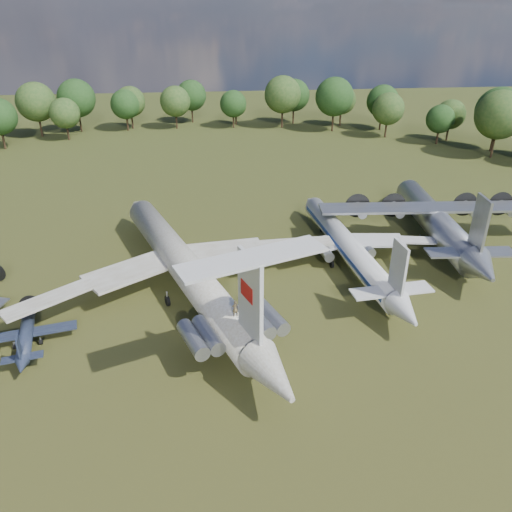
{
  "coord_description": "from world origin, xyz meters",
  "views": [
    {
      "loc": [
        1.16,
        -57.45,
        33.26
      ],
      "look_at": [
        6.69,
        -3.28,
        5.0
      ],
      "focal_mm": 35.0,
      "sensor_mm": 36.0,
      "label": 1
    }
  ],
  "objects_px": {
    "small_prop_west": "(27,337)",
    "tu104_jet": "(347,249)",
    "person_on_il62": "(235,308)",
    "il62_airliner": "(185,273)",
    "an12_transport": "(435,225)"
  },
  "relations": [
    {
      "from": "small_prop_west",
      "to": "tu104_jet",
      "type": "bearing_deg",
      "value": 8.53
    },
    {
      "from": "person_on_il62",
      "to": "il62_airliner",
      "type": "bearing_deg",
      "value": -90.64
    },
    {
      "from": "il62_airliner",
      "to": "tu104_jet",
      "type": "relative_size",
      "value": 1.32
    },
    {
      "from": "small_prop_west",
      "to": "person_on_il62",
      "type": "distance_m",
      "value": 23.23
    },
    {
      "from": "an12_transport",
      "to": "small_prop_west",
      "type": "height_order",
      "value": "an12_transport"
    },
    {
      "from": "il62_airliner",
      "to": "person_on_il62",
      "type": "bearing_deg",
      "value": -90.0
    },
    {
      "from": "il62_airliner",
      "to": "tu104_jet",
      "type": "xyz_separation_m",
      "value": [
        22.22,
        5.44,
        -0.62
      ]
    },
    {
      "from": "an12_transport",
      "to": "small_prop_west",
      "type": "distance_m",
      "value": 58.01
    },
    {
      "from": "tu104_jet",
      "to": "an12_transport",
      "type": "height_order",
      "value": "an12_transport"
    },
    {
      "from": "il62_airliner",
      "to": "person_on_il62",
      "type": "relative_size",
      "value": 31.5
    },
    {
      "from": "tu104_jet",
      "to": "an12_transport",
      "type": "relative_size",
      "value": 1.06
    },
    {
      "from": "il62_airliner",
      "to": "person_on_il62",
      "type": "xyz_separation_m",
      "value": [
        5.39,
        -14.15,
        3.58
      ]
    },
    {
      "from": "il62_airliner",
      "to": "tu104_jet",
      "type": "height_order",
      "value": "il62_airliner"
    },
    {
      "from": "small_prop_west",
      "to": "il62_airliner",
      "type": "bearing_deg",
      "value": 17.06
    },
    {
      "from": "tu104_jet",
      "to": "person_on_il62",
      "type": "bearing_deg",
      "value": -136.6
    }
  ]
}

